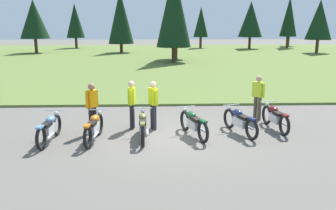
% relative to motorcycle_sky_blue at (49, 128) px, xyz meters
% --- Properties ---
extents(ground_plane, '(140.00, 140.00, 0.00)m').
position_rel_motorcycle_sky_blue_xyz_m(ground_plane, '(3.69, 0.46, -0.44)').
color(ground_plane, '#605B54').
extents(grass_moorland, '(80.00, 44.00, 0.10)m').
position_rel_motorcycle_sky_blue_xyz_m(grass_moorland, '(3.69, 26.80, -0.39)').
color(grass_moorland, '#5B7033').
rests_on(grass_moorland, ground).
extents(forest_treeline, '(43.40, 27.03, 8.30)m').
position_rel_motorcycle_sky_blue_xyz_m(forest_treeline, '(2.31, 32.03, 3.85)').
color(forest_treeline, '#47331E').
rests_on(forest_treeline, ground).
extents(motorcycle_sky_blue, '(0.62, 2.10, 0.88)m').
position_rel_motorcycle_sky_blue_xyz_m(motorcycle_sky_blue, '(0.00, 0.00, 0.00)').
color(motorcycle_sky_blue, black).
rests_on(motorcycle_sky_blue, ground).
extents(motorcycle_orange, '(0.62, 2.10, 0.88)m').
position_rel_motorcycle_sky_blue_xyz_m(motorcycle_orange, '(1.35, 0.06, 0.00)').
color(motorcycle_orange, black).
rests_on(motorcycle_orange, ground).
extents(motorcycle_olive, '(0.62, 2.10, 0.88)m').
position_rel_motorcycle_sky_blue_xyz_m(motorcycle_olive, '(2.86, 0.22, 0.00)').
color(motorcycle_olive, black).
rests_on(motorcycle_olive, ground).
extents(motorcycle_british_green, '(0.86, 2.03, 0.88)m').
position_rel_motorcycle_sky_blue_xyz_m(motorcycle_british_green, '(4.48, 0.41, 0.00)').
color(motorcycle_british_green, black).
rests_on(motorcycle_british_green, ground).
extents(motorcycle_navy, '(0.86, 2.03, 0.88)m').
position_rel_motorcycle_sky_blue_xyz_m(motorcycle_navy, '(6.04, 0.63, 0.00)').
color(motorcycle_navy, black).
rests_on(motorcycle_navy, ground).
extents(motorcycle_maroon, '(0.62, 2.10, 0.88)m').
position_rel_motorcycle_sky_blue_xyz_m(motorcycle_maroon, '(7.36, 1.07, 0.00)').
color(motorcycle_maroon, black).
rests_on(motorcycle_maroon, ground).
extents(rider_with_back_turned, '(0.25, 0.55, 1.67)m').
position_rel_motorcycle_sky_blue_xyz_m(rider_with_back_turned, '(2.45, 1.38, 0.51)').
color(rider_with_back_turned, black).
rests_on(rider_with_back_turned, ground).
extents(rider_in_hivis_vest, '(0.38, 0.47, 1.67)m').
position_rel_motorcycle_sky_blue_xyz_m(rider_in_hivis_vest, '(1.17, 0.96, 0.51)').
color(rider_in_hivis_vest, black).
rests_on(rider_in_hivis_vest, ground).
extents(rider_checking_bike, '(0.40, 0.44, 1.67)m').
position_rel_motorcycle_sky_blue_xyz_m(rider_checking_bike, '(7.13, 2.42, 0.51)').
color(rider_checking_bike, '#4C4233').
rests_on(rider_checking_bike, ground).
extents(rider_near_row_end, '(0.35, 0.51, 1.67)m').
position_rel_motorcycle_sky_blue_xyz_m(rider_near_row_end, '(3.19, 1.27, 0.51)').
color(rider_near_row_end, '#2D2D38').
rests_on(rider_near_row_end, ground).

